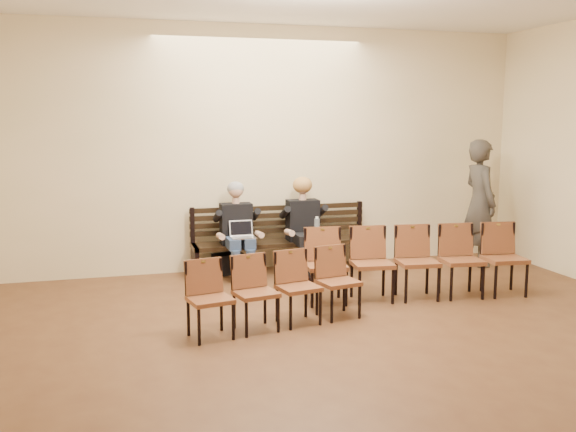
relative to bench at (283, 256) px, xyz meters
name	(u,v)px	position (x,y,z in m)	size (l,w,h in m)	color
ground	(416,416)	(-0.24, -4.65, -0.23)	(10.00, 10.00, 0.00)	brown
room_walls	(381,75)	(-0.24, -3.86, 2.31)	(8.02, 10.01, 3.51)	#FDE3B5
bench	(283,256)	(0.00, 0.00, 0.00)	(2.60, 0.90, 0.45)	black
seated_man	(238,231)	(-0.68, -0.12, 0.42)	(0.54, 0.74, 1.29)	black
seated_woman	(305,228)	(0.29, -0.12, 0.42)	(0.55, 0.77, 1.29)	black
laptop	(243,239)	(-0.65, -0.34, 0.34)	(0.32, 0.25, 0.23)	silver
water_bottle	(317,235)	(0.40, -0.34, 0.35)	(0.08, 0.08, 0.25)	silver
bag	(228,263)	(-0.78, 0.10, -0.08)	(0.39, 0.27, 0.29)	black
passerby	(480,193)	(2.95, -0.37, 0.86)	(0.79, 0.52, 2.16)	#3C3731
chair_row_front	(278,291)	(-0.71, -2.37, 0.17)	(1.92, 0.43, 0.79)	brown
chair_row_back	(417,263)	(1.21, -1.79, 0.22)	(2.76, 0.49, 0.90)	brown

